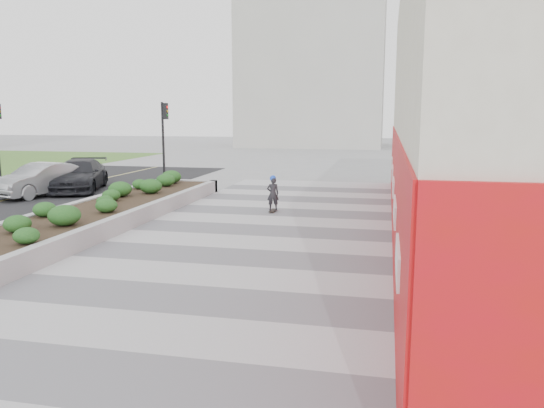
{
  "coord_description": "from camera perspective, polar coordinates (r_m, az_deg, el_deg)",
  "views": [
    {
      "loc": [
        3.75,
        -7.46,
        3.52
      ],
      "look_at": [
        0.66,
        6.71,
        1.1
      ],
      "focal_mm": 35.0,
      "sensor_mm": 36.0,
      "label": 1
    }
  ],
  "objects": [
    {
      "name": "distant_bldg_north_l",
      "position": [
        63.4,
        4.49,
        15.3
      ],
      "size": [
        16.0,
        12.0,
        20.0
      ],
      "primitive_type": "cube",
      "color": "#ADAAA3",
      "rests_on": "ground"
    },
    {
      "name": "car_silver",
      "position": [
        25.66,
        -23.6,
        2.42
      ],
      "size": [
        2.52,
        4.63,
        1.45
      ],
      "primitive_type": "imported",
      "rotation": [
        0.0,
        0.0,
        -0.24
      ],
      "color": "#9C9EA3",
      "rests_on": "ground"
    },
    {
      "name": "distant_bldg_north_r",
      "position": [
        68.92,
        22.52,
        15.83
      ],
      "size": [
        14.0,
        10.0,
        24.0
      ],
      "primitive_type": "cube",
      "color": "#ADAAA3",
      "rests_on": "ground"
    },
    {
      "name": "walkway",
      "position": [
        11.65,
        -7.13,
        -8.15
      ],
      "size": [
        8.0,
        36.0,
        0.01
      ],
      "primitive_type": "cube",
      "color": "#A8A8AD",
      "rests_on": "ground"
    },
    {
      "name": "skateboarder",
      "position": [
        19.48,
        0.1,
        1.14
      ],
      "size": [
        0.52,
        0.72,
        1.37
      ],
      "rotation": [
        0.0,
        0.0,
        0.01
      ],
      "color": "beige",
      "rests_on": "ground"
    },
    {
      "name": "traffic_signal_near",
      "position": [
        27.28,
        -11.52,
        7.68
      ],
      "size": [
        0.33,
        0.28,
        4.2
      ],
      "color": "black",
      "rests_on": "ground"
    },
    {
      "name": "ground",
      "position": [
        9.06,
        -13.61,
        -13.65
      ],
      "size": [
        160.0,
        160.0,
        0.0
      ],
      "primitive_type": "plane",
      "color": "gray",
      "rests_on": "ground"
    },
    {
      "name": "planter",
      "position": [
        17.44,
        -19.95,
        -1.34
      ],
      "size": [
        3.0,
        18.0,
        0.9
      ],
      "color": "#9E9EA0",
      "rests_on": "ground"
    },
    {
      "name": "car_dark",
      "position": [
        26.79,
        -20.04,
        2.91
      ],
      "size": [
        3.58,
        5.41,
        1.46
      ],
      "primitive_type": "imported",
      "rotation": [
        0.0,
        0.0,
        0.34
      ],
      "color": "black",
      "rests_on": "ground"
    },
    {
      "name": "manhole_cover",
      "position": [
        11.5,
        -4.75,
        -8.36
      ],
      "size": [
        0.44,
        0.44,
        0.01
      ],
      "primitive_type": "cylinder",
      "color": "#595654",
      "rests_on": "ground"
    },
    {
      "name": "building",
      "position": [
        16.76,
        23.82,
        10.24
      ],
      "size": [
        6.04,
        24.08,
        8.0
      ],
      "color": "beige",
      "rests_on": "ground"
    }
  ]
}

